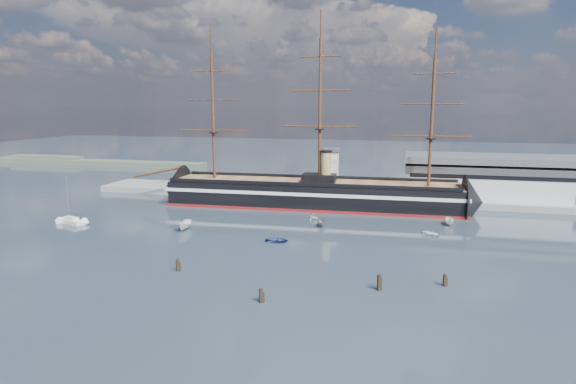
# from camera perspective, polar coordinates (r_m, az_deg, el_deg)

# --- Properties ---
(ground) EXTENTS (600.00, 600.00, 0.00)m
(ground) POSITION_cam_1_polar(r_m,az_deg,el_deg) (129.16, 1.56, -3.59)
(ground) COLOR #25333D
(ground) RESTS_ON ground
(quay) EXTENTS (180.00, 18.00, 2.00)m
(quay) POSITION_cam_1_polar(r_m,az_deg,el_deg) (162.36, 7.73, -0.77)
(quay) COLOR slate
(quay) RESTS_ON ground
(warehouse) EXTENTS (63.00, 21.00, 11.60)m
(warehouse) POSITION_cam_1_polar(r_m,az_deg,el_deg) (167.10, 24.55, 1.47)
(warehouse) COLOR #B7BABC
(warehouse) RESTS_ON ground
(quay_tower) EXTENTS (5.00, 5.00, 15.00)m
(quay_tower) POSITION_cam_1_polar(r_m,az_deg,el_deg) (158.71, 5.18, 2.59)
(quay_tower) COLOR silver
(quay_tower) RESTS_ON ground
(shoreline) EXTENTS (120.00, 10.00, 4.00)m
(shoreline) POSITION_cam_1_polar(r_m,az_deg,el_deg) (275.10, -23.37, 3.35)
(shoreline) COLOR #3F4C38
(shoreline) RESTS_ON ground
(warship) EXTENTS (113.13, 19.12, 53.94)m
(warship) POSITION_cam_1_polar(r_m,az_deg,el_deg) (147.93, 2.27, -0.19)
(warship) COLOR black
(warship) RESTS_ON ground
(sailboat) EXTENTS (8.50, 5.07, 13.08)m
(sailboat) POSITION_cam_1_polar(r_m,az_deg,el_deg) (139.68, -24.27, -3.10)
(sailboat) COLOR silver
(sailboat) RESTS_ON ground
(motorboat_a) EXTENTS (7.45, 2.98, 2.94)m
(motorboat_a) POSITION_cam_1_polar(r_m,az_deg,el_deg) (123.91, -12.10, -4.42)
(motorboat_a) COLOR white
(motorboat_a) RESTS_ON ground
(motorboat_b) EXTENTS (1.43, 3.36, 1.55)m
(motorboat_b) POSITION_cam_1_polar(r_m,az_deg,el_deg) (110.76, -1.32, -5.97)
(motorboat_b) COLOR navy
(motorboat_b) RESTS_ON ground
(motorboat_c) EXTENTS (5.63, 3.08, 2.13)m
(motorboat_c) POSITION_cam_1_polar(r_m,az_deg,el_deg) (124.51, 4.02, -4.14)
(motorboat_c) COLOR gray
(motorboat_c) RESTS_ON ground
(motorboat_d) EXTENTS (5.32, 5.21, 1.91)m
(motorboat_d) POSITION_cam_1_polar(r_m,az_deg,el_deg) (131.82, 3.06, -3.31)
(motorboat_d) COLOR white
(motorboat_d) RESTS_ON ground
(motorboat_e) EXTENTS (2.76, 2.95, 1.35)m
(motorboat_e) POSITION_cam_1_polar(r_m,az_deg,el_deg) (121.21, 16.66, -4.97)
(motorboat_e) COLOR white
(motorboat_e) RESTS_ON ground
(motorboat_f) EXTENTS (6.29, 2.55, 2.48)m
(motorboat_f) POSITION_cam_1_polar(r_m,az_deg,el_deg) (132.50, 18.60, -3.78)
(motorboat_f) COLOR #F0EAC7
(motorboat_f) RESTS_ON ground
(piling_near_left) EXTENTS (0.64, 0.64, 3.12)m
(piling_near_left) POSITION_cam_1_polar(r_m,az_deg,el_deg) (94.70, -12.92, -9.12)
(piling_near_left) COLOR black
(piling_near_left) RESTS_ON ground
(piling_near_mid) EXTENTS (0.64, 0.64, 3.03)m
(piling_near_mid) POSITION_cam_1_polar(r_m,az_deg,el_deg) (78.84, -3.22, -12.95)
(piling_near_mid) COLOR black
(piling_near_mid) RESTS_ON ground
(piling_near_right) EXTENTS (0.64, 0.64, 3.52)m
(piling_near_right) POSITION_cam_1_polar(r_m,az_deg,el_deg) (84.84, 10.69, -11.38)
(piling_near_right) COLOR black
(piling_near_right) RESTS_ON ground
(piling_far_right) EXTENTS (0.64, 0.64, 2.86)m
(piling_far_right) POSITION_cam_1_polar(r_m,az_deg,el_deg) (89.44, 18.03, -10.57)
(piling_far_right) COLOR black
(piling_far_right) RESTS_ON ground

